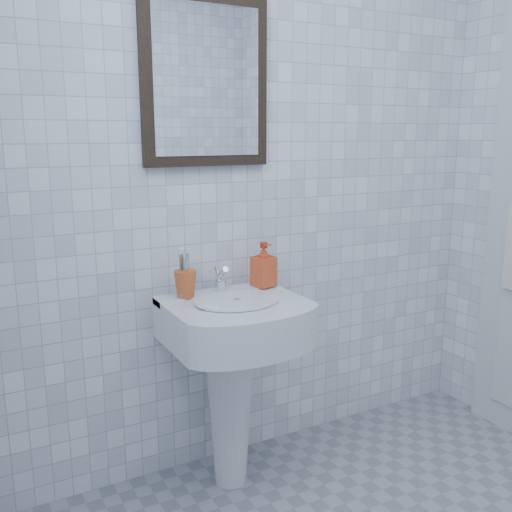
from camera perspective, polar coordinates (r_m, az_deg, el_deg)
wall_back at (r=2.34m, az=0.63°, el=9.43°), size 2.20×0.02×2.50m
washbasin at (r=2.20m, az=-2.44°, el=-10.41°), size 0.50×0.37×0.77m
faucet at (r=2.18m, az=-3.56°, el=-2.52°), size 0.04×0.10×0.11m
toothbrush_cup at (r=2.13m, az=-7.08°, el=-2.77°), size 0.09×0.09×0.10m
soap_dispenser at (r=2.25m, az=0.77°, el=-0.83°), size 0.10×0.10×0.18m
wall_mirror at (r=2.21m, az=-5.03°, el=16.99°), size 0.50×0.04×0.62m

